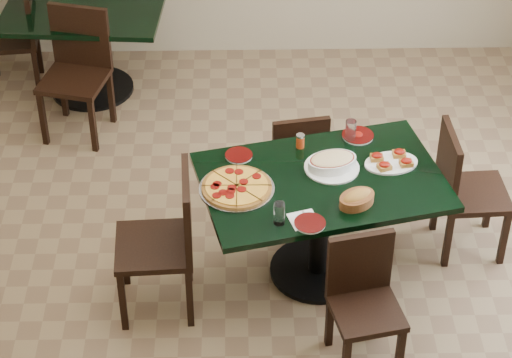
{
  "coord_description": "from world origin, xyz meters",
  "views": [
    {
      "loc": [
        -0.17,
        -4.74,
        4.39
      ],
      "look_at": [
        -0.08,
        0.0,
        0.72
      ],
      "focal_mm": 70.0,
      "sensor_mm": 36.0,
      "label": 1
    }
  ],
  "objects_px": {
    "chair_right": "(462,185)",
    "back_chair_left": "(20,30)",
    "bruschetta_platter": "(391,161)",
    "pepperoni_pizza": "(237,187)",
    "chair_far": "(297,157)",
    "back_chair_near": "(77,65)",
    "chair_near": "(363,295)",
    "lasagna_casserole": "(332,162)",
    "bread_basket": "(357,199)",
    "main_table": "(321,203)",
    "chair_left": "(169,235)",
    "back_table": "(86,33)"
  },
  "relations": [
    {
      "from": "chair_far",
      "to": "back_chair_near",
      "type": "height_order",
      "value": "back_chair_near"
    },
    {
      "from": "chair_far",
      "to": "bread_basket",
      "type": "relative_size",
      "value": 2.93
    },
    {
      "from": "chair_near",
      "to": "lasagna_casserole",
      "type": "distance_m",
      "value": 0.87
    },
    {
      "from": "back_chair_near",
      "to": "chair_near",
      "type": "bearing_deg",
      "value": -37.07
    },
    {
      "from": "chair_far",
      "to": "back_chair_left",
      "type": "height_order",
      "value": "back_chair_left"
    },
    {
      "from": "chair_right",
      "to": "bread_basket",
      "type": "relative_size",
      "value": 3.31
    },
    {
      "from": "back_chair_near",
      "to": "lasagna_casserole",
      "type": "distance_m",
      "value": 2.37
    },
    {
      "from": "back_table",
      "to": "back_chair_left",
      "type": "height_order",
      "value": "back_chair_left"
    },
    {
      "from": "chair_far",
      "to": "chair_left",
      "type": "relative_size",
      "value": 0.82
    },
    {
      "from": "chair_left",
      "to": "bruschetta_platter",
      "type": "relative_size",
      "value": 2.62
    },
    {
      "from": "chair_right",
      "to": "chair_far",
      "type": "bearing_deg",
      "value": 65.24
    },
    {
      "from": "bread_basket",
      "to": "bruschetta_platter",
      "type": "bearing_deg",
      "value": 22.7
    },
    {
      "from": "back_table",
      "to": "back_chair_left",
      "type": "distance_m",
      "value": 0.54
    },
    {
      "from": "back_chair_left",
      "to": "lasagna_casserole",
      "type": "height_order",
      "value": "back_chair_left"
    },
    {
      "from": "main_table",
      "to": "chair_near",
      "type": "distance_m",
      "value": 0.71
    },
    {
      "from": "back_chair_near",
      "to": "pepperoni_pizza",
      "type": "bearing_deg",
      "value": -42.09
    },
    {
      "from": "back_table",
      "to": "back_chair_left",
      "type": "bearing_deg",
      "value": 174.75
    },
    {
      "from": "main_table",
      "to": "bruschetta_platter",
      "type": "xyz_separation_m",
      "value": [
        0.43,
        0.14,
        0.21
      ]
    },
    {
      "from": "bread_basket",
      "to": "bruschetta_platter",
      "type": "distance_m",
      "value": 0.45
    },
    {
      "from": "chair_far",
      "to": "chair_right",
      "type": "xyz_separation_m",
      "value": [
        1.02,
        -0.41,
        0.06
      ]
    },
    {
      "from": "main_table",
      "to": "chair_left",
      "type": "distance_m",
      "value": 0.95
    },
    {
      "from": "main_table",
      "to": "pepperoni_pizza",
      "type": "bearing_deg",
      "value": 176.58
    },
    {
      "from": "chair_far",
      "to": "bruschetta_platter",
      "type": "distance_m",
      "value": 0.81
    },
    {
      "from": "back_table",
      "to": "pepperoni_pizza",
      "type": "relative_size",
      "value": 2.85
    },
    {
      "from": "chair_right",
      "to": "lasagna_casserole",
      "type": "bearing_deg",
      "value": 95.55
    },
    {
      "from": "chair_far",
      "to": "pepperoni_pizza",
      "type": "distance_m",
      "value": 0.9
    },
    {
      "from": "chair_far",
      "to": "back_chair_near",
      "type": "relative_size",
      "value": 0.83
    },
    {
      "from": "back_chair_near",
      "to": "bruschetta_platter",
      "type": "relative_size",
      "value": 2.61
    },
    {
      "from": "bruschetta_platter",
      "to": "pepperoni_pizza",
      "type": "bearing_deg",
      "value": -178.06
    },
    {
      "from": "bruschetta_platter",
      "to": "main_table",
      "type": "bearing_deg",
      "value": -173.72
    },
    {
      "from": "chair_right",
      "to": "back_chair_near",
      "type": "bearing_deg",
      "value": 57.96
    },
    {
      "from": "main_table",
      "to": "back_chair_near",
      "type": "relative_size",
      "value": 1.65
    },
    {
      "from": "chair_left",
      "to": "back_chair_left",
      "type": "relative_size",
      "value": 1.08
    },
    {
      "from": "chair_near",
      "to": "chair_left",
      "type": "distance_m",
      "value": 1.19
    },
    {
      "from": "chair_far",
      "to": "chair_near",
      "type": "bearing_deg",
      "value": 93.26
    },
    {
      "from": "bruschetta_platter",
      "to": "lasagna_casserole",
      "type": "bearing_deg",
      "value": 173.68
    },
    {
      "from": "chair_far",
      "to": "pepperoni_pizza",
      "type": "xyz_separation_m",
      "value": [
        -0.4,
        -0.73,
        0.32
      ]
    },
    {
      "from": "back_table",
      "to": "back_chair_near",
      "type": "xyz_separation_m",
      "value": [
        -0.01,
        -0.51,
        0.02
      ]
    },
    {
      "from": "chair_far",
      "to": "chair_near",
      "type": "height_order",
      "value": "chair_near"
    },
    {
      "from": "bread_basket",
      "to": "bruschetta_platter",
      "type": "relative_size",
      "value": 0.74
    },
    {
      "from": "chair_left",
      "to": "back_chair_near",
      "type": "height_order",
      "value": "chair_left"
    },
    {
      "from": "chair_left",
      "to": "pepperoni_pizza",
      "type": "relative_size",
      "value": 2.18
    },
    {
      "from": "lasagna_casserole",
      "to": "bread_basket",
      "type": "relative_size",
      "value": 1.26
    },
    {
      "from": "chair_right",
      "to": "lasagna_casserole",
      "type": "xyz_separation_m",
      "value": [
        -0.85,
        -0.13,
        0.29
      ]
    },
    {
      "from": "chair_left",
      "to": "back_table",
      "type": "bearing_deg",
      "value": -165.7
    },
    {
      "from": "chair_right",
      "to": "pepperoni_pizza",
      "type": "bearing_deg",
      "value": 99.84
    },
    {
      "from": "chair_right",
      "to": "back_chair_left",
      "type": "distance_m",
      "value": 3.74
    },
    {
      "from": "back_table",
      "to": "chair_left",
      "type": "xyz_separation_m",
      "value": [
        0.77,
        -2.45,
        0.02
      ]
    },
    {
      "from": "back_chair_left",
      "to": "pepperoni_pizza",
      "type": "distance_m",
      "value": 2.93
    },
    {
      "from": "pepperoni_pizza",
      "to": "bruschetta_platter",
      "type": "bearing_deg",
      "value": 13.82
    }
  ]
}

